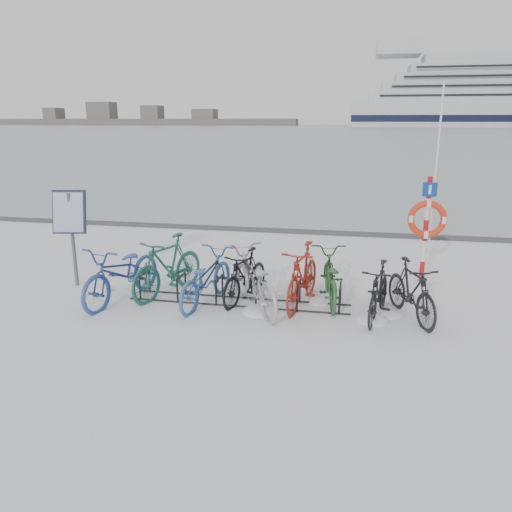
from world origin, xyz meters
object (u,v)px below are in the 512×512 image
bike_rack (239,293)px  lifebuoy_station (427,219)px  info_board (70,218)px  cruise_ferry (505,99)px

bike_rack → lifebuoy_station: 4.03m
bike_rack → lifebuoy_station: bearing=29.1°
lifebuoy_station → bike_rack: bearing=-150.9°
bike_rack → info_board: info_board is taller
bike_rack → lifebuoy_station: lifebuoy_station is taller
info_board → cruise_ferry: cruise_ferry is taller
info_board → bike_rack: bearing=-16.5°
lifebuoy_station → cruise_ferry: 226.81m
info_board → cruise_ferry: (63.40, 220.97, 9.79)m
info_board → cruise_ferry: bearing=62.7°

